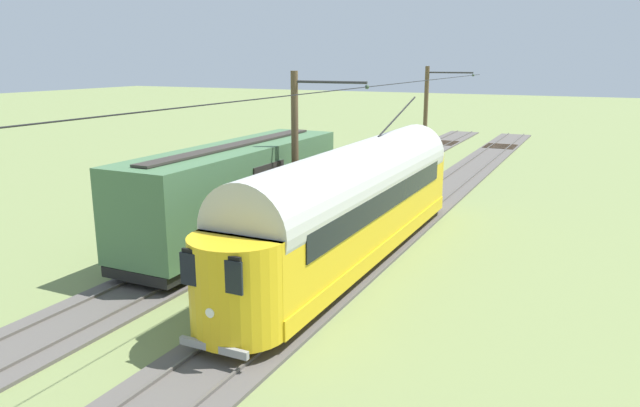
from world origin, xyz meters
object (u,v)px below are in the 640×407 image
coach_adjacent (237,191)px  catenary_pole_foreground (427,116)px  vintage_streetcar (355,201)px  track_end_bumper (370,173)px  catenary_pole_mid_near (297,155)px  spare_tie_stack (256,194)px

coach_adjacent → catenary_pole_foreground: catenary_pole_foreground is taller
vintage_streetcar → track_end_bumper: 15.52m
vintage_streetcar → track_end_bumper: vintage_streetcar is taller
coach_adjacent → catenary_pole_mid_near: (-2.16, -1.02, 1.42)m
vintage_streetcar → catenary_pole_foreground: size_ratio=2.59×
vintage_streetcar → catenary_pole_mid_near: (2.87, -1.00, 1.32)m
vintage_streetcar → catenary_pole_mid_near: bearing=-19.2°
catenary_pole_foreground → track_end_bumper: bearing=65.5°
vintage_streetcar → spare_tie_stack: bearing=-39.2°
track_end_bumper → catenary_pole_mid_near: bearing=99.1°
catenary_pole_mid_near → spare_tie_stack: size_ratio=2.84×
catenary_pole_foreground → spare_tie_stack: 13.99m
vintage_streetcar → catenary_pole_mid_near: catenary_pole_mid_near is taller
coach_adjacent → track_end_bumper: coach_adjacent is taller
vintage_streetcar → coach_adjacent: size_ratio=1.47×
catenary_pole_foreground → catenary_pole_mid_near: same height
catenary_pole_foreground → coach_adjacent: bearing=83.6°
catenary_pole_foreground → track_end_bumper: catenary_pole_foreground is taller
vintage_streetcar → coach_adjacent: (5.02, 0.03, -0.10)m
coach_adjacent → catenary_pole_mid_near: catenary_pole_mid_near is taller
coach_adjacent → spare_tie_stack: coach_adjacent is taller
vintage_streetcar → catenary_pole_foreground: (2.87, -19.30, 1.32)m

